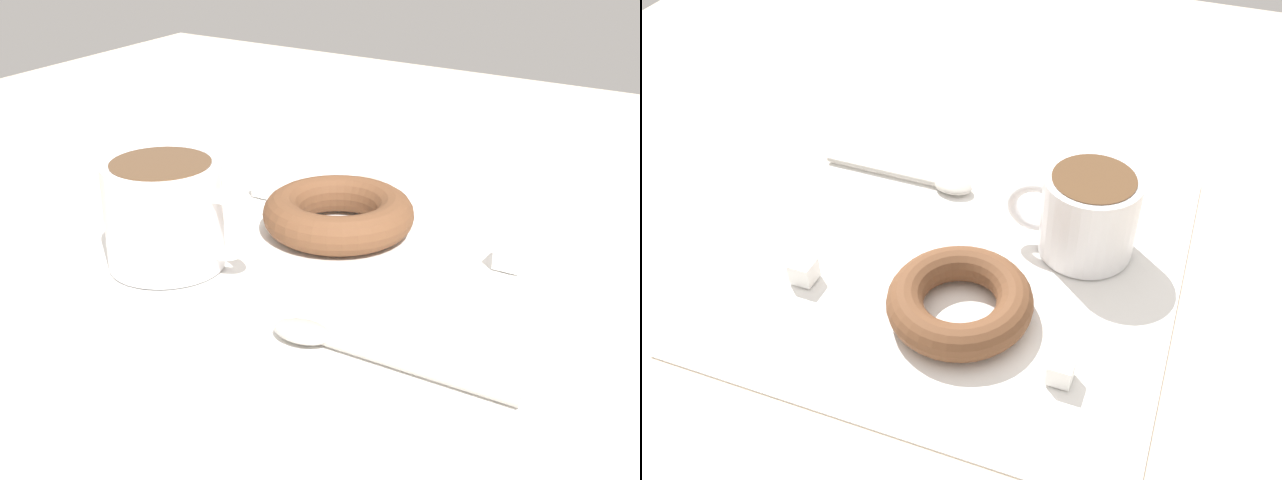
% 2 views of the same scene
% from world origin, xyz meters
% --- Properties ---
extents(ground_plane, '(1.20, 1.20, 0.02)m').
position_xyz_m(ground_plane, '(0.00, 0.00, -0.01)').
color(ground_plane, beige).
extents(napkin, '(0.35, 0.35, 0.00)m').
position_xyz_m(napkin, '(-0.02, 0.01, 0.00)').
color(napkin, white).
rests_on(napkin, ground_plane).
extents(coffee_cup, '(0.08, 0.11, 0.07)m').
position_xyz_m(coffee_cup, '(0.03, -0.07, 0.04)').
color(coffee_cup, white).
rests_on(coffee_cup, napkin).
extents(donut, '(0.11, 0.11, 0.03)m').
position_xyz_m(donut, '(-0.08, -0.01, 0.02)').
color(donut, brown).
rests_on(donut, napkin).
extents(spoon, '(0.02, 0.15, 0.01)m').
position_xyz_m(spoon, '(0.07, 0.08, 0.01)').
color(spoon, '#B7B2A8').
rests_on(spoon, napkin).
extents(sugar_cube, '(0.02, 0.02, 0.02)m').
position_xyz_m(sugar_cube, '(-0.11, -0.09, 0.01)').
color(sugar_cube, white).
rests_on(sugar_cube, napkin).
extents(sugar_cube_extra, '(0.02, 0.02, 0.02)m').
position_xyz_m(sugar_cube_extra, '(-0.09, 0.12, 0.01)').
color(sugar_cube_extra, white).
rests_on(sugar_cube_extra, napkin).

